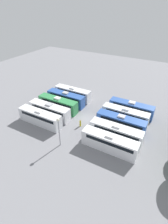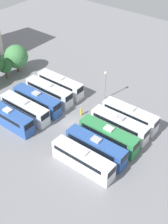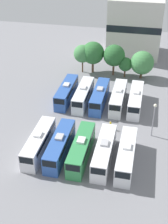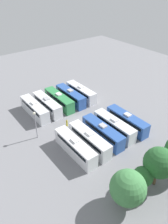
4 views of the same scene
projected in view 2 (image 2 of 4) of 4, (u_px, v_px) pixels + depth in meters
The scene contains 15 objects.
ground_plane at pixel (70, 124), 60.15m from camera, with size 118.93×118.93×0.00m, color gray.
bus_0 at pixel (83, 159), 50.19m from camera, with size 2.53×11.21×3.73m.
bus_1 at pixel (96, 147), 52.44m from camera, with size 2.53×11.21×3.73m.
bus_2 at pixel (108, 136), 54.65m from camera, with size 2.53×11.21×3.73m.
bus_3 at pixel (119, 125), 57.03m from camera, with size 2.53×11.21×3.73m.
bus_4 at pixel (130, 115), 59.21m from camera, with size 2.53×11.21×3.73m.
bus_5 at pixel (9, 117), 58.79m from camera, with size 2.53×11.21×3.73m.
bus_6 at pixel (25, 108), 60.92m from camera, with size 2.53×11.21×3.73m.
bus_7 at pixel (37, 100), 63.14m from camera, with size 2.53×11.21×3.73m.
bus_8 at pixel (49, 91), 65.65m from camera, with size 2.53×11.21×3.73m.
bus_9 at pixel (60, 84), 67.86m from camera, with size 2.53×11.21×3.73m.
worker_person at pixel (81, 112), 61.78m from camera, with size 0.36×0.36×1.80m.
light_pole at pixel (105, 80), 63.96m from camera, with size 0.60×0.60×6.66m.
tree_3 at pixel (5, 66), 71.32m from camera, with size 3.34×3.34×5.01m.
tree_4 at pixel (16, 57), 73.54m from camera, with size 5.58×5.58×6.76m.
Camera 2 is at (-34.79, -30.53, 38.57)m, focal length 50.00 mm.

